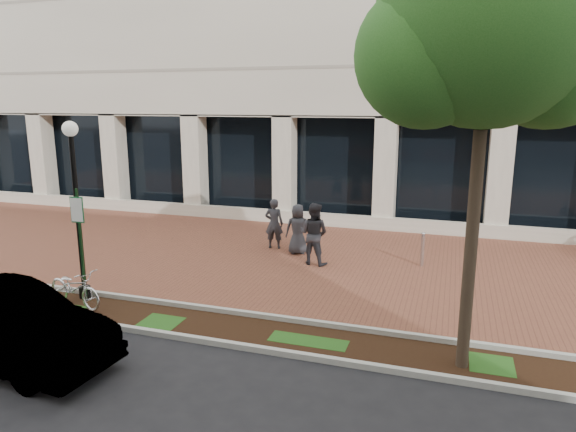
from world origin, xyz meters
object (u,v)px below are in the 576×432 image
(pedestrian_left, at_px, (274,224))
(bollard, at_px, (422,249))
(sedan_near_curb, at_px, (6,326))
(parking_sign, at_px, (80,232))
(street_tree, at_px, (492,29))
(locked_bicycle, at_px, (75,288))
(pedestrian_right, at_px, (298,229))
(pedestrian_mid, at_px, (314,234))
(lamppost, at_px, (77,201))

(pedestrian_left, distance_m, bollard, 4.80)
(sedan_near_curb, bearing_deg, parking_sign, 18.61)
(street_tree, height_order, locked_bicycle, street_tree)
(parking_sign, height_order, pedestrian_right, parking_sign)
(pedestrian_left, bearing_deg, sedan_near_curb, 69.25)
(pedestrian_mid, distance_m, bollard, 3.21)
(locked_bicycle, bearing_deg, sedan_near_curb, -151.58)
(lamppost, relative_size, sedan_near_curb, 1.00)
(lamppost, bearing_deg, pedestrian_right, 53.38)
(street_tree, bearing_deg, bollard, 101.29)
(bollard, xyz_separation_m, sedan_near_curb, (-6.91, -8.23, 0.18))
(locked_bicycle, bearing_deg, pedestrian_right, -19.64)
(pedestrian_mid, xyz_separation_m, sedan_near_curb, (-3.81, -7.48, -0.22))
(street_tree, height_order, pedestrian_left, street_tree)
(lamppost, height_order, sedan_near_curb, lamppost)
(parking_sign, xyz_separation_m, pedestrian_left, (2.83, 5.76, -0.90))
(street_tree, distance_m, bollard, 7.94)
(pedestrian_mid, bearing_deg, bollard, -155.61)
(street_tree, distance_m, pedestrian_left, 9.96)
(pedestrian_right, bearing_deg, street_tree, 111.88)
(pedestrian_left, xyz_separation_m, bollard, (4.77, -0.46, -0.31))
(pedestrian_right, bearing_deg, parking_sign, 36.74)
(pedestrian_left, relative_size, sedan_near_curb, 0.39)
(street_tree, relative_size, pedestrian_right, 4.92)
(parking_sign, xyz_separation_m, locked_bicycle, (0.01, -0.33, -1.28))
(pedestrian_left, bearing_deg, lamppost, 55.03)
(lamppost, height_order, pedestrian_left, lamppost)
(pedestrian_left, xyz_separation_m, pedestrian_mid, (1.68, -1.21, 0.09))
(pedestrian_mid, relative_size, pedestrian_right, 1.16)
(pedestrian_mid, height_order, pedestrian_right, pedestrian_mid)
(locked_bicycle, distance_m, pedestrian_right, 6.87)
(parking_sign, distance_m, locked_bicycle, 1.32)
(pedestrian_mid, relative_size, sedan_near_curb, 0.43)
(parking_sign, relative_size, locked_bicycle, 1.59)
(pedestrian_right, bearing_deg, sedan_near_curb, 51.36)
(street_tree, xyz_separation_m, pedestrian_left, (-5.92, 6.23, -5.03))
(pedestrian_left, relative_size, pedestrian_right, 1.04)
(parking_sign, relative_size, street_tree, 0.35)
(locked_bicycle, bearing_deg, bollard, -39.94)
(pedestrian_left, bearing_deg, pedestrian_right, 152.30)
(pedestrian_right, height_order, bollard, pedestrian_right)
(sedan_near_curb, bearing_deg, bollard, -34.79)
(street_tree, bearing_deg, parking_sign, 176.94)
(street_tree, relative_size, pedestrian_mid, 4.25)
(parking_sign, bearing_deg, locked_bicycle, -94.06)
(parking_sign, distance_m, lamppost, 0.74)
(pedestrian_left, xyz_separation_m, sedan_near_curb, (-2.13, -8.69, -0.13))
(parking_sign, bearing_deg, pedestrian_right, 50.23)
(lamppost, distance_m, locked_bicycle, 2.04)
(sedan_near_curb, bearing_deg, pedestrian_left, -8.59)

